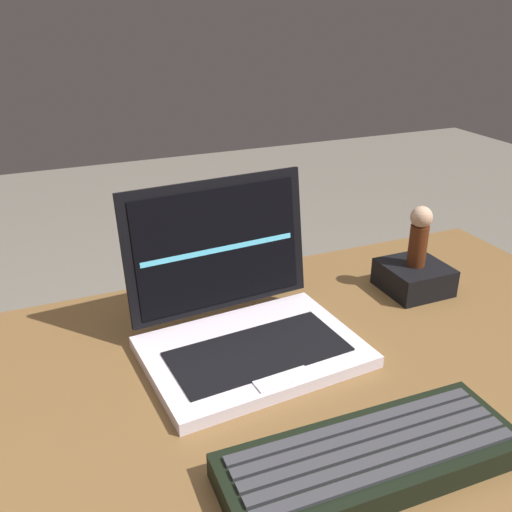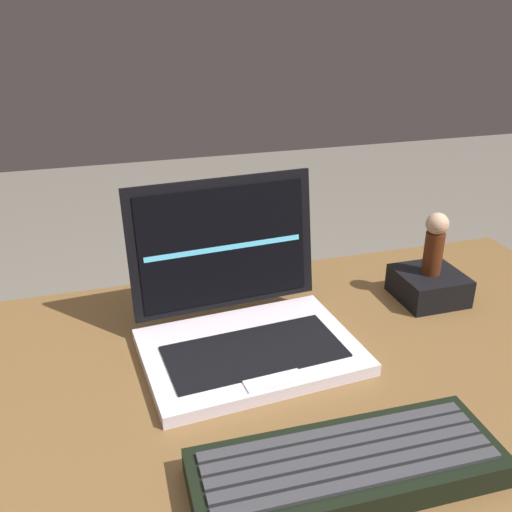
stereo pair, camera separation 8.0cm
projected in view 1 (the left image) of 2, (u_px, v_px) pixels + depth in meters
The scene contains 5 objects.
desk at pixel (205, 472), 0.81m from camera, with size 1.45×0.68×0.76m.
laptop_front at pixel (242, 318), 0.84m from camera, with size 0.32×0.27×0.23m.
external_keyboard at pixel (371, 458), 0.63m from camera, with size 0.35×0.13×0.04m.
figurine_stand at pixel (414, 277), 1.01m from camera, with size 0.11×0.11×0.05m, color black.
figurine at pixel (419, 234), 0.98m from camera, with size 0.04×0.04×0.11m.
Camera 1 is at (-0.17, -0.59, 1.24)m, focal length 39.86 mm.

